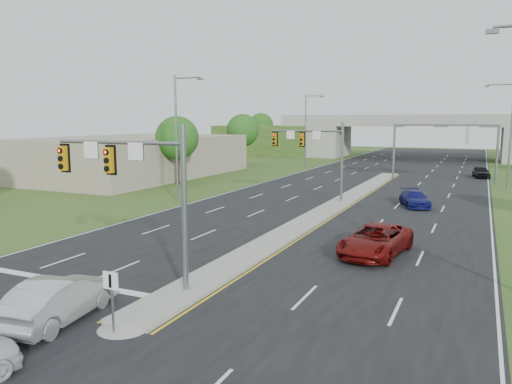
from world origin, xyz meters
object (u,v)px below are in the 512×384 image
Objects in this scene: signal_mast_far at (317,148)px; sign_gantry at (443,137)px; keep_right_sign at (112,292)px; car_silver at (60,299)px; overpass at (418,140)px; signal_mast_near at (137,178)px; car_far_c at (481,172)px; car_far_a at (376,240)px; car_far_b at (415,199)px.

signal_mast_far is 0.60× the size of sign_gantry.
keep_right_sign is 0.44× the size of car_silver.
overpass is at bearing 90.00° from keep_right_sign.
signal_mast_near is 25.00m from signal_mast_far.
signal_mast_far is 1.65× the size of car_far_c.
car_far_a is 16.52m from car_far_b.
overpass is 16.10× the size of car_silver.
car_silver is at bearing -100.56° from sign_gantry.
car_far_b is (8.31, 0.78, -4.04)m from signal_mast_far.
car_far_a is at bearing -91.04° from sign_gantry.
overpass reaches higher than car_far_c.
sign_gantry is at bearing 68.13° from car_far_b.
car_silver reaches higher than car_far_b.
signal_mast_near is 13.03m from car_far_a.
signal_mast_far reaches higher than car_far_b.
car_far_c is at bearing 75.43° from signal_mast_near.
signal_mast_far is 1.41× the size of car_silver.
signal_mast_far is (0.00, 25.00, 0.00)m from signal_mast_near.
signal_mast_far is 29.47m from car_far_c.
car_far_a is (8.30, 9.26, -3.90)m from signal_mast_near.
signal_mast_near is at bearing -101.25° from sign_gantry.
sign_gantry is at bearing -134.95° from car_far_c.
signal_mast_near is 45.88m from sign_gantry.
overpass reaches higher than car_far_b.
sign_gantry is 2.33× the size of car_silver.
keep_right_sign is 0.52× the size of car_far_c.
signal_mast_near reaches higher than keep_right_sign.
keep_right_sign is 0.38× the size of car_far_a.
keep_right_sign is 0.19× the size of sign_gantry.
sign_gantry is 50.33m from car_silver.
keep_right_sign reaches higher than car_silver.
signal_mast_far is 0.09× the size of overpass.
keep_right_sign is 2.60m from car_silver.
signal_mast_far reaches higher than keep_right_sign.
car_far_b is at bearing -110.41° from car_far_c.
car_far_b is 1.08× the size of car_far_c.
signal_mast_far is 1.20× the size of car_far_a.
signal_mast_near reaches higher than car_silver.
sign_gantry reaches higher than car_silver.
signal_mast_near is at bearing -113.87° from car_far_c.
overpass is (0.00, 84.53, 2.04)m from keep_right_sign.
signal_mast_near is at bearing -91.62° from overpass.
car_far_b is at bearing 98.14° from car_far_a.
signal_mast_far is 18.22m from car_far_a.
car_far_c is at bearing 62.98° from signal_mast_far.
car_silver is (-2.51, 0.16, -0.68)m from keep_right_sign.
car_far_c is (13.51, 55.31, -0.10)m from car_silver.
car_far_a is at bearing 48.14° from signal_mast_near.
keep_right_sign is at bearing -110.52° from car_far_c.
signal_mast_near reaches higher than car_far_a.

